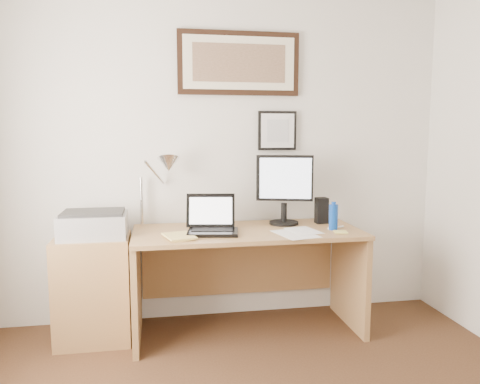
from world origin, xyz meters
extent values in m
cube|color=white|center=(0.00, 2.00, 1.25)|extent=(3.50, 0.02, 2.50)
cube|color=#996F40|center=(-0.92, 1.68, 0.36)|extent=(0.50, 0.40, 0.73)
cylinder|color=#0C3DA5|center=(0.75, 1.54, 0.84)|extent=(0.06, 0.06, 0.18)
cylinder|color=#0C3DA5|center=(0.75, 1.54, 0.94)|extent=(0.03, 0.03, 0.02)
cube|color=black|center=(0.75, 1.78, 0.85)|extent=(0.09, 0.08, 0.20)
cube|color=white|center=(0.45, 1.44, 0.75)|extent=(0.30, 0.37, 0.00)
cube|color=white|center=(0.53, 1.53, 0.75)|extent=(0.23, 0.30, 0.00)
cube|color=#EADF6F|center=(0.76, 1.42, 0.76)|extent=(0.10, 0.10, 0.01)
cylinder|color=white|center=(0.79, 1.57, 0.76)|extent=(0.14, 0.06, 0.02)
imported|color=#E6CB6C|center=(-0.42, 1.44, 0.76)|extent=(0.23, 0.28, 0.02)
cube|color=#996F40|center=(0.15, 1.63, 0.73)|extent=(1.60, 0.70, 0.03)
cube|color=#996F40|center=(-0.63, 1.63, 0.36)|extent=(0.04, 0.65, 0.72)
cube|color=#996F40|center=(0.93, 1.63, 0.36)|extent=(0.04, 0.65, 0.72)
cube|color=#996F40|center=(0.15, 1.96, 0.45)|extent=(1.50, 0.03, 0.55)
cube|color=black|center=(-0.11, 1.54, 0.76)|extent=(0.37, 0.29, 0.02)
cube|color=black|center=(-0.11, 1.57, 0.78)|extent=(0.30, 0.17, 0.00)
cube|color=black|center=(-0.11, 1.68, 0.89)|extent=(0.35, 0.13, 0.23)
cube|color=white|center=(-0.11, 1.67, 0.89)|extent=(0.30, 0.10, 0.18)
cylinder|color=black|center=(0.46, 1.79, 0.76)|extent=(0.22, 0.22, 0.02)
cylinder|color=black|center=(0.46, 1.79, 0.84)|extent=(0.04, 0.04, 0.14)
cube|color=black|center=(0.46, 1.78, 1.10)|extent=(0.41, 0.15, 0.34)
cube|color=silver|center=(0.46, 1.76, 1.10)|extent=(0.37, 0.11, 0.30)
cube|color=#9F9FA1|center=(-0.90, 1.68, 0.81)|extent=(0.44, 0.34, 0.16)
cube|color=#2D2D2D|center=(-0.90, 1.68, 0.90)|extent=(0.40, 0.30, 0.02)
cylinder|color=silver|center=(-0.59, 1.92, 0.93)|extent=(0.02, 0.02, 0.36)
cylinder|color=silver|center=(-0.49, 1.86, 1.15)|extent=(0.15, 0.23, 0.19)
cone|color=silver|center=(-0.39, 1.80, 1.21)|extent=(0.16, 0.18, 0.15)
cube|color=black|center=(0.15, 1.98, 1.95)|extent=(0.92, 0.03, 0.47)
cube|color=#EDE6C7|center=(0.15, 1.96, 1.95)|extent=(0.84, 0.01, 0.39)
cube|color=brown|center=(0.15, 1.95, 1.95)|extent=(0.70, 0.00, 0.28)
cube|color=black|center=(0.45, 1.98, 1.45)|extent=(0.30, 0.02, 0.30)
cube|color=white|center=(0.45, 1.96, 1.45)|extent=(0.26, 0.00, 0.26)
cube|color=#B7BCC1|center=(0.45, 1.96, 1.45)|extent=(0.17, 0.00, 0.17)
camera|label=1|loc=(-0.47, -1.56, 1.44)|focal=35.00mm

